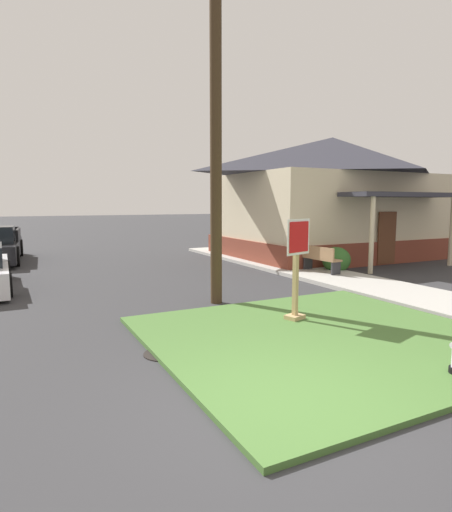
% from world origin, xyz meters
% --- Properties ---
extents(ground_plane, '(160.00, 160.00, 0.00)m').
position_xyz_m(ground_plane, '(0.00, 0.00, 0.00)').
color(ground_plane, '#333335').
extents(grass_corner_patch, '(5.89, 5.50, 0.08)m').
position_xyz_m(grass_corner_patch, '(2.10, 1.88, 0.04)').
color(grass_corner_patch, '#477033').
rests_on(grass_corner_patch, ground).
extents(sidewalk_strip, '(2.20, 18.68, 0.12)m').
position_xyz_m(sidewalk_strip, '(6.25, 6.54, 0.06)').
color(sidewalk_strip, '#B2AFA8').
rests_on(sidewalk_strip, ground).
extents(stop_sign, '(0.67, 0.37, 2.00)m').
position_xyz_m(stop_sign, '(2.26, 2.93, 1.03)').
color(stop_sign, tan).
rests_on(stop_sign, grass_corner_patch).
extents(manhole_cover, '(0.70, 0.70, 0.02)m').
position_xyz_m(manhole_cover, '(-0.63, 2.42, 0.01)').
color(manhole_cover, black).
rests_on(manhole_cover, ground).
extents(street_bench, '(0.48, 1.52, 0.85)m').
position_xyz_m(street_bench, '(6.30, 7.13, 0.59)').
color(street_bench, '#93704C').
rests_on(street_bench, sidewalk_strip).
extents(utility_pole, '(1.49, 0.27, 9.39)m').
position_xyz_m(utility_pole, '(1.59, 5.19, 4.90)').
color(utility_pole, '#42301E').
rests_on(utility_pole, ground).
extents(corner_house, '(9.59, 8.07, 5.25)m').
position_xyz_m(corner_house, '(10.13, 11.13, 2.69)').
color(corner_house, brown).
rests_on(corner_house, ground).
extents(shrub_near_porch, '(0.96, 0.96, 0.88)m').
position_xyz_m(shrub_near_porch, '(7.21, 7.36, 0.44)').
color(shrub_near_porch, '#336629').
rests_on(shrub_near_porch, ground).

